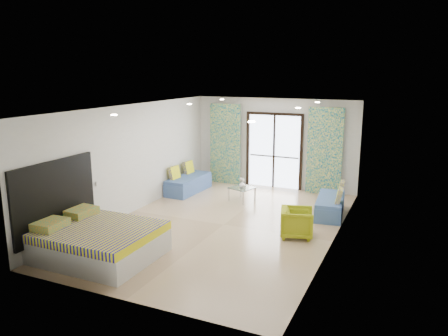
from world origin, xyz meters
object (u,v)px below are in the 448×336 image
at_px(daybed_right, 331,205).
at_px(armchair, 297,221).
at_px(daybed_left, 188,183).
at_px(bed, 98,241).
at_px(coffee_table, 242,189).

xyz_separation_m(daybed_right, armchair, (-0.38, -1.78, 0.10)).
xyz_separation_m(daybed_left, armchair, (3.85, -2.18, 0.09)).
distance_m(daybed_left, daybed_right, 4.25).
distance_m(bed, coffee_table, 4.67).
bearing_deg(coffee_table, armchair, -43.62).
bearing_deg(daybed_right, coffee_table, 169.35).
relative_size(daybed_left, armchair, 2.48).
bearing_deg(daybed_left, coffee_table, -4.83).
height_order(daybed_left, daybed_right, daybed_left).
bearing_deg(bed, daybed_right, 50.44).
height_order(bed, daybed_right, daybed_right).
relative_size(daybed_right, coffee_table, 2.26).
bearing_deg(armchair, bed, 113.31).
height_order(bed, armchair, bed).
relative_size(daybed_left, coffee_table, 2.33).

